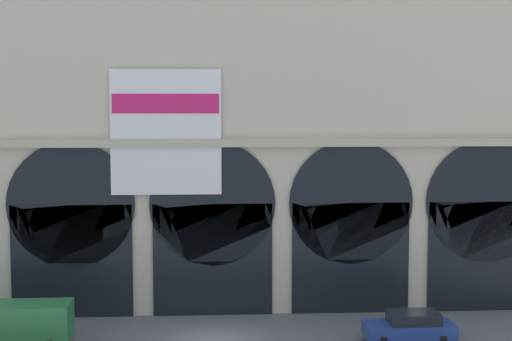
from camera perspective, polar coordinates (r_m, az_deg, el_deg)
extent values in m
cube|color=beige|center=(44.92, -3.26, 1.27)|extent=(47.68, 5.16, 17.66)
cube|color=black|center=(43.73, -13.40, -6.53)|extent=(6.58, 0.20, 6.23)
cylinder|color=black|center=(43.22, -13.48, -2.48)|extent=(6.92, 0.20, 6.92)
cube|color=black|center=(43.09, -3.20, -6.57)|extent=(6.58, 0.20, 6.23)
cylinder|color=black|center=(42.56, -3.22, -2.46)|extent=(6.92, 0.20, 6.92)
cube|color=black|center=(43.81, 6.97, -6.41)|extent=(6.58, 0.20, 6.23)
cylinder|color=black|center=(43.29, 7.02, -2.36)|extent=(6.92, 0.20, 6.92)
cube|color=black|center=(45.82, 16.52, -6.07)|extent=(6.58, 0.20, 6.23)
cylinder|color=black|center=(45.33, 16.63, -2.20)|extent=(6.92, 0.20, 6.92)
cube|color=white|center=(42.17, -6.65, 2.82)|extent=(5.99, 0.12, 6.81)
cube|color=#DB1E66|center=(42.05, -6.68, 4.92)|extent=(5.75, 0.04, 1.06)
cube|color=#C0B49A|center=(42.15, -3.25, 2.04)|extent=(47.68, 0.50, 0.44)
cube|color=#2D7A42|center=(39.50, -17.25, -10.64)|extent=(5.20, 2.00, 1.86)
cylinder|color=black|center=(40.23, -14.41, -11.66)|extent=(0.28, 0.68, 0.68)
cube|color=#28479E|center=(39.50, 11.21, -11.44)|extent=(4.40, 1.80, 0.70)
cube|color=black|center=(39.38, 11.54, -10.55)|extent=(2.46, 1.62, 0.55)
cylinder|color=black|center=(40.02, 8.84, -11.71)|extent=(0.28, 0.60, 0.60)
cylinder|color=black|center=(39.24, 13.60, -12.14)|extent=(0.28, 0.60, 0.60)
cylinder|color=black|center=(40.72, 12.92, -11.48)|extent=(0.28, 0.60, 0.60)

